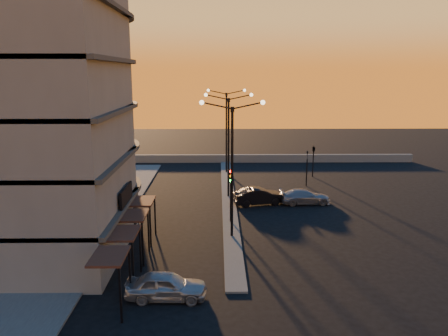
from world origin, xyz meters
TOP-DOWN VIEW (x-y plane):
  - ground at (0.00, 0.00)m, footprint 120.00×120.00m
  - sidewalk_west at (-10.50, 4.00)m, footprint 5.00×40.00m
  - median at (0.00, 10.00)m, footprint 1.20×36.00m
  - parapet at (2.00, 26.00)m, footprint 44.00×0.50m
  - building at (-14.00, 0.03)m, footprint 14.35×17.08m
  - streetlamp_near at (0.00, 0.00)m, footprint 4.32×0.32m
  - streetlamp_mid at (0.00, 10.00)m, footprint 4.32×0.32m
  - streetlamp_far at (0.00, 20.00)m, footprint 4.32×0.32m
  - traffic_light_main at (0.00, 2.87)m, footprint 0.28×0.44m
  - signal_east_a at (8.00, 14.00)m, footprint 0.13×0.16m
  - signal_east_b at (9.50, 18.00)m, footprint 0.42×1.99m
  - car_hatchback at (-3.59, -8.42)m, footprint 4.15×1.76m
  - car_sedan at (2.61, 7.75)m, footprint 4.72×2.50m
  - car_wagon at (6.66, 7.88)m, footprint 4.52×2.04m

SIDE VIEW (x-z plane):
  - ground at x=0.00m, z-range 0.00..0.00m
  - sidewalk_west at x=-10.50m, z-range 0.00..0.12m
  - median at x=0.00m, z-range 0.00..0.12m
  - parapet at x=2.00m, z-range 0.00..1.00m
  - car_wagon at x=6.66m, z-range 0.00..1.29m
  - car_hatchback at x=-3.59m, z-range 0.00..1.40m
  - car_sedan at x=2.61m, z-range 0.00..1.48m
  - signal_east_a at x=8.00m, z-range 0.13..3.73m
  - traffic_light_main at x=0.00m, z-range 0.76..5.01m
  - signal_east_b at x=9.50m, z-range 1.30..4.90m
  - streetlamp_near at x=0.00m, z-range 0.84..10.35m
  - streetlamp_mid at x=0.00m, z-range 0.84..10.35m
  - streetlamp_far at x=0.00m, z-range 0.84..10.35m
  - building at x=-14.00m, z-range -0.59..24.41m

